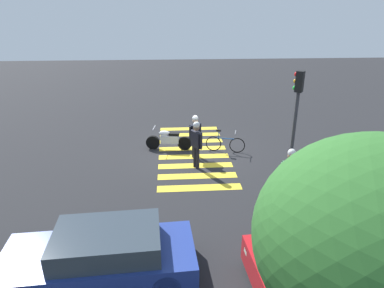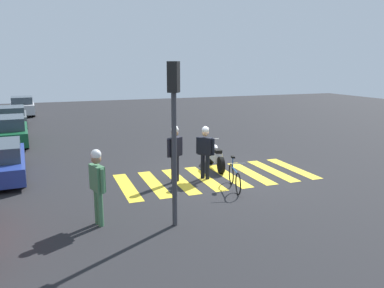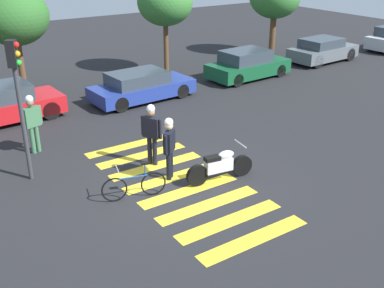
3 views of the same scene
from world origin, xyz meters
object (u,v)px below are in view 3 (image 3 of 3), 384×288
car_blue_hatchback (141,87)px  car_grey_coupe (323,50)px  car_green_compact (247,65)px  traffic_light_pole (18,89)px  pedestrian_bystander (32,119)px  officer_by_motorcycle (152,130)px  officer_on_foot (169,144)px  leaning_bicycle (134,185)px  police_motorcycle (220,166)px  car_red_convertible (4,104)px

car_blue_hatchback → car_grey_coupe: bearing=2.1°
car_green_compact → traffic_light_pole: (-11.84, -4.68, 2.00)m
car_grey_coupe → traffic_light_pole: bearing=-164.1°
pedestrian_bystander → car_grey_coupe: size_ratio=0.46×
car_green_compact → officer_by_motorcycle: bearing=-145.9°
officer_on_foot → pedestrian_bystander: 4.71m
car_blue_hatchback → traffic_light_pole: (-5.95, -4.54, 2.07)m
officer_on_foot → car_green_compact: (8.55, 6.84, -0.41)m
traffic_light_pole → car_blue_hatchback: bearing=37.3°
traffic_light_pole → leaning_bicycle: bearing=-53.2°
car_grey_coupe → traffic_light_pole: (-17.43, -4.96, 2.02)m
car_green_compact → police_motorcycle: bearing=-133.9°
car_blue_hatchback → car_grey_coupe: size_ratio=1.07×
leaning_bicycle → traffic_light_pole: traffic_light_pole is taller
police_motorcycle → pedestrian_bystander: 6.11m
leaning_bicycle → car_grey_coupe: car_grey_coupe is taller
pedestrian_bystander → traffic_light_pole: 2.42m
leaning_bicycle → car_grey_coupe: 17.24m
officer_on_foot → traffic_light_pole: size_ratio=0.46×
leaning_bicycle → car_blue_hatchback: size_ratio=0.38×
leaning_bicycle → police_motorcycle: bearing=-10.3°
traffic_light_pole → car_grey_coupe: bearing=15.9°
pedestrian_bystander → car_grey_coupe: (16.77, 3.21, -0.48)m
police_motorcycle → car_red_convertible: car_red_convertible is taller
car_blue_hatchback → car_green_compact: (5.90, 0.15, 0.06)m
traffic_light_pole → pedestrian_bystander: bearing=69.3°
officer_on_foot → car_blue_hatchback: size_ratio=0.41×
car_red_convertible → police_motorcycle: bearing=-64.8°
car_grey_coupe → car_red_convertible: bearing=179.5°
officer_on_foot → pedestrian_bystander: bearing=124.0°
traffic_light_pole → officer_on_foot: bearing=-33.3°
pedestrian_bystander → car_blue_hatchback: size_ratio=0.43×
leaning_bicycle → car_green_compact: 12.29m
car_green_compact → traffic_light_pole: traffic_light_pole is taller
car_red_convertible → officer_on_foot: bearing=-69.4°
officer_on_foot → officer_by_motorcycle: size_ratio=0.96×
car_grey_coupe → car_blue_hatchback: bearing=-177.9°
leaning_bicycle → pedestrian_bystander: bearing=106.5°
police_motorcycle → car_blue_hatchback: (1.55, 7.58, 0.15)m
officer_on_foot → officer_by_motorcycle: (0.04, 1.07, 0.06)m
police_motorcycle → officer_on_foot: 1.54m
car_blue_hatchback → car_green_compact: bearing=1.4°
leaning_bicycle → pedestrian_bystander: (-1.29, 4.34, 0.74)m
car_grey_coupe → traffic_light_pole: 18.24m
police_motorcycle → car_grey_coupe: bearing=31.5°
leaning_bicycle → car_red_convertible: (-1.38, 7.70, 0.30)m
car_blue_hatchback → police_motorcycle: bearing=-101.6°
police_motorcycle → car_green_compact: size_ratio=0.48×
officer_on_foot → car_green_compact: size_ratio=0.43×
leaning_bicycle → car_red_convertible: car_red_convertible is taller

